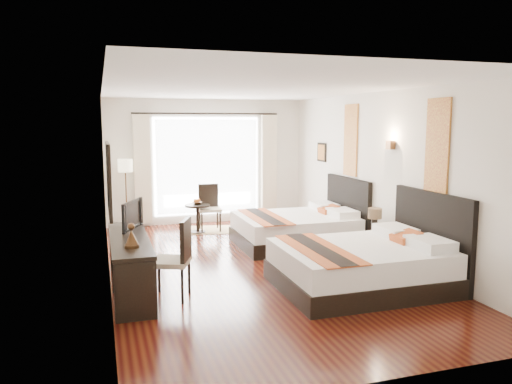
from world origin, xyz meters
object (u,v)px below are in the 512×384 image
object	(u,v)px
bed_near	(366,264)
side_table	(198,219)
window_chair	(210,217)
table_lamp	(375,215)
bed_far	(300,228)
vase	(385,230)
desk_chair	(172,274)
nightstand	(378,248)
console_desk	(130,264)
fruit_bowl	(197,203)
floor_lamp	(125,170)
television	(128,215)

from	to	relation	value
bed_near	side_table	distance (m)	4.43
side_table	window_chair	size ratio (longest dim) A/B	0.61
bed_near	table_lamp	bearing A→B (deg)	55.40
bed_far	table_lamp	size ratio (longest dim) A/B	5.99
vase	desk_chair	bearing A→B (deg)	-170.67
nightstand	side_table	distance (m)	3.88
bed_near	console_desk	distance (m)	3.25
bed_near	bed_far	distance (m)	2.55
side_table	bed_far	bearing A→B (deg)	-43.98
nightstand	desk_chair	bearing A→B (deg)	-167.98
desk_chair	fruit_bowl	xyz separation A→B (m)	(1.06, 3.79, 0.30)
vase	floor_lamp	distance (m)	5.54
bed_near	nightstand	bearing A→B (deg)	52.49
side_table	table_lamp	bearing A→B (deg)	-49.45
bed_near	desk_chair	world-z (taller)	bed_near
desk_chair	fruit_bowl	world-z (taller)	desk_chair
bed_near	console_desk	bearing A→B (deg)	165.74
bed_near	side_table	world-z (taller)	bed_near
television	fruit_bowl	size ratio (longest dim) A/B	3.79
window_chair	table_lamp	bearing A→B (deg)	40.10
window_chair	bed_far	bearing A→B (deg)	42.46
nightstand	television	size ratio (longest dim) A/B	0.63
vase	floor_lamp	world-z (taller)	floor_lamp
vase	window_chair	xyz separation A→B (m)	(-2.18, 3.32, -0.26)
vase	side_table	world-z (taller)	vase
desk_chair	table_lamp	bearing A→B (deg)	-143.87
nightstand	side_table	xyz separation A→B (m)	(-2.45, 3.01, 0.08)
console_desk	floor_lamp	xyz separation A→B (m)	(0.17, 4.08, 0.90)
nightstand	vase	distance (m)	0.38
nightstand	vase	world-z (taller)	vase
vase	floor_lamp	bearing A→B (deg)	134.49
bed_near	desk_chair	bearing A→B (deg)	171.85
vase	window_chair	world-z (taller)	window_chair
bed_far	side_table	distance (m)	2.28
nightstand	window_chair	xyz separation A→B (m)	(-2.16, 3.15, 0.08)
console_desk	window_chair	world-z (taller)	window_chair
bed_near	fruit_bowl	world-z (taller)	bed_near
bed_far	window_chair	distance (m)	2.19
side_table	vase	bearing A→B (deg)	-52.17
bed_far	television	world-z (taller)	bed_far
bed_far	floor_lamp	xyz separation A→B (m)	(-3.02, 2.33, 0.96)
bed_near	television	world-z (taller)	bed_near
bed_far	fruit_bowl	xyz separation A→B (m)	(-1.64, 1.62, 0.30)
desk_chair	floor_lamp	world-z (taller)	floor_lamp
bed_far	nightstand	distance (m)	1.64
bed_far	nightstand	world-z (taller)	bed_far
bed_near	vase	xyz separation A→B (m)	(0.88, 0.96, 0.22)
nightstand	vase	size ratio (longest dim) A/B	3.81
side_table	television	bearing A→B (deg)	-118.97
nightstand	floor_lamp	world-z (taller)	floor_lamp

